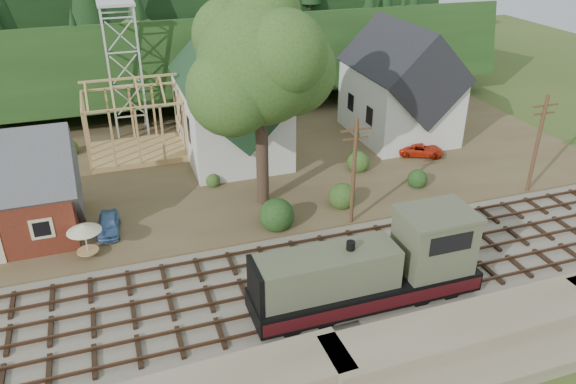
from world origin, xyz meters
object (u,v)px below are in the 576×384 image
object	(u,v)px
car_red	(421,150)
car_blue	(108,224)
patio_set	(84,229)
locomotive	(375,270)

from	to	relation	value
car_red	car_blue	bearing A→B (deg)	125.50
patio_set	car_blue	bearing A→B (deg)	61.92
car_red	patio_set	size ratio (longest dim) A/B	1.67
locomotive	patio_set	distance (m)	17.95
locomotive	patio_set	size ratio (longest dim) A/B	5.46
car_red	patio_set	distance (m)	29.08
car_blue	car_red	size ratio (longest dim) A/B	0.89
locomotive	car_blue	distance (m)	18.46
car_red	patio_set	bearing A→B (deg)	130.16
locomotive	patio_set	xyz separation A→B (m)	(-15.17, 9.60, 0.06)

